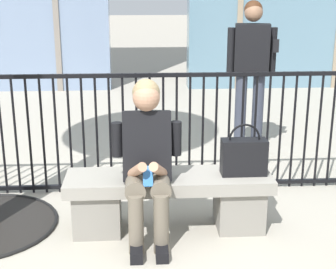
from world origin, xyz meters
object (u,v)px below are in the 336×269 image
(stone_bench, at_px, (169,196))
(bystander_at_railing, at_px, (251,66))
(handbag_on_bench, at_px, (244,156))
(seated_person_with_phone, at_px, (147,157))

(stone_bench, relative_size, bystander_at_railing, 0.94)
(handbag_on_bench, xyz_separation_m, bystander_at_railing, (0.46, 1.91, 0.40))
(handbag_on_bench, relative_size, bystander_at_railing, 0.24)
(stone_bench, height_order, bystander_at_railing, bystander_at_railing)
(stone_bench, xyz_separation_m, handbag_on_bench, (0.58, -0.01, 0.33))
(stone_bench, xyz_separation_m, seated_person_with_phone, (-0.17, -0.13, 0.38))
(seated_person_with_phone, relative_size, bystander_at_railing, 0.71)
(handbag_on_bench, height_order, bystander_at_railing, bystander_at_railing)
(stone_bench, xyz_separation_m, bystander_at_railing, (1.04, 1.90, 0.73))
(seated_person_with_phone, distance_m, bystander_at_railing, 2.39)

